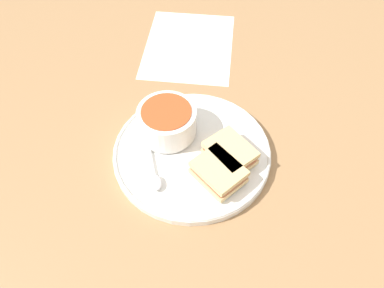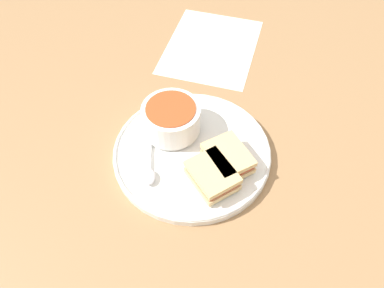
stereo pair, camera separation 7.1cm
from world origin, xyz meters
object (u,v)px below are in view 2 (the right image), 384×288
spoon (149,172)px  sandwich_half_far (228,158)px  soup_bowl (171,118)px  sandwich_half_near (212,175)px

spoon → sandwich_half_far: size_ratio=1.16×
soup_bowl → spoon: bearing=-109.3°
soup_bowl → sandwich_half_near: size_ratio=1.05×
sandwich_half_near → sandwich_half_far: (0.03, 0.04, 0.00)m
spoon → sandwich_half_far: (0.14, 0.02, 0.01)m
sandwich_half_near → sandwich_half_far: same height
sandwich_half_far → spoon: bearing=-171.2°
spoon → sandwich_half_near: sandwich_half_near is taller
spoon → soup_bowl: bearing=157.4°
sandwich_half_near → sandwich_half_far: size_ratio=1.01×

